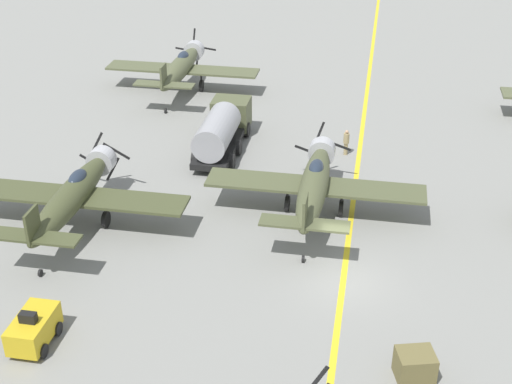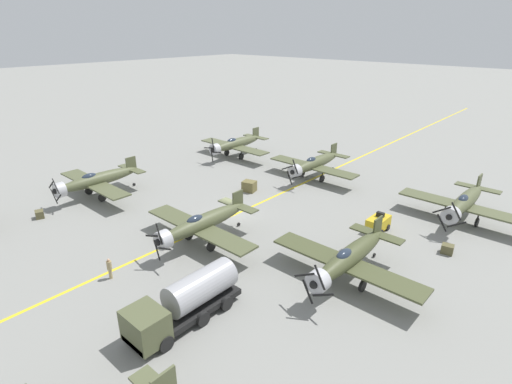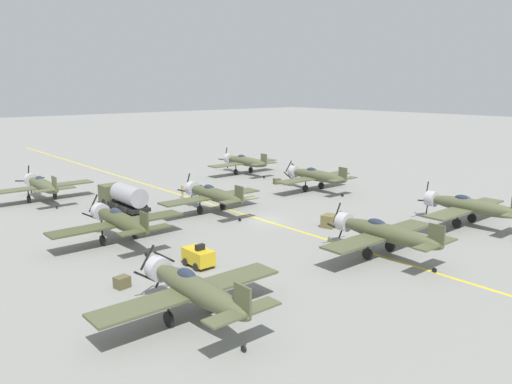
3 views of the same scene
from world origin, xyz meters
name	(u,v)px [view 1 (image 1 of 3)]	position (x,y,z in m)	size (l,w,h in m)	color
ground_plane	(343,278)	(0.00, 0.00, 0.00)	(400.00, 400.00, 0.00)	gray
taxiway_stripe	(344,278)	(0.00, 0.00, 0.00)	(0.30, 160.00, 0.01)	yellow
airplane_mid_center	(314,184)	(-2.09, 5.59, 2.01)	(12.00, 9.98, 3.74)	#505536
airplane_far_left	(181,67)	(-14.41, 22.97, 2.01)	(12.00, 9.98, 3.80)	#54593B
airplane_mid_left	(73,195)	(-14.45, 2.12, 2.01)	(12.00, 9.98, 3.65)	#454A2C
fuel_tanker	(222,129)	(-8.91, 12.98, 1.51)	(2.68, 8.00, 2.98)	black
tow_tractor	(34,329)	(-12.49, -7.04, 0.79)	(1.57, 2.60, 1.79)	gold
ground_crew_walking	(346,141)	(-0.88, 13.77, 0.94)	(0.37, 0.37, 1.72)	tan
supply_crate_mid_lane	(415,365)	(3.23, -6.25, 0.61)	(1.47, 1.23, 1.23)	brown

